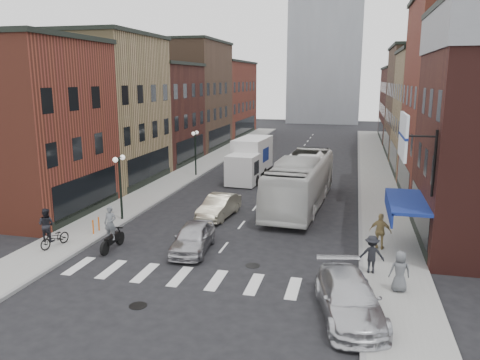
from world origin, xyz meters
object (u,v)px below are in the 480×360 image
object	(u,v)px
sedan_left_far	(219,206)
ped_right_a	(372,254)
transit_bus	(301,182)
curb_car	(349,298)
bike_rack	(96,225)
motorcycle_rider	(111,230)
box_truck	(250,160)
streetlamp_near	(120,175)
ped_right_c	(400,271)
ped_right_b	(380,231)
parked_bicycle	(55,238)
ped_left_solo	(46,225)
billboard_sign	(405,137)
streetlamp_far	(195,145)
sedan_left_near	(193,238)

from	to	relation	value
sedan_left_far	ped_right_a	bearing A→B (deg)	-31.81
transit_bus	curb_car	xyz separation A→B (m)	(3.54, -15.08, -0.99)
bike_rack	curb_car	size ratio (longest dim) A/B	0.15
motorcycle_rider	box_truck	bearing A→B (deg)	77.74
streetlamp_near	sedan_left_far	bearing A→B (deg)	21.93
sedan_left_far	ped_right_c	bearing A→B (deg)	-34.65
ped_right_a	ped_right_b	world-z (taller)	ped_right_b
motorcycle_rider	parked_bicycle	xyz separation A→B (m)	(-2.90, -0.61, -0.47)
sedan_left_far	parked_bicycle	distance (m)	10.07
ped_right_b	ped_right_c	world-z (taller)	ped_right_b
ped_left_solo	ped_right_c	xyz separation A→B (m)	(17.84, -1.86, -0.05)
billboard_sign	curb_car	distance (m)	7.92
streetlamp_far	bike_rack	xyz separation A→B (m)	(-0.20, -16.70, -2.36)
ped_left_solo	sedan_left_near	bearing A→B (deg)	-177.28
sedan_left_near	streetlamp_far	bearing A→B (deg)	103.70
billboard_sign	box_truck	size ratio (longest dim) A/B	0.45
streetlamp_near	streetlamp_far	world-z (taller)	same
box_truck	ped_left_solo	world-z (taller)	box_truck
bike_rack	motorcycle_rider	distance (m)	2.96
transit_bus	box_truck	bearing A→B (deg)	127.73
transit_bus	streetlamp_far	bearing A→B (deg)	146.53
box_truck	curb_car	distance (m)	24.72
streetlamp_far	sedan_left_far	bearing A→B (deg)	-64.42
billboard_sign	ped_right_c	bearing A→B (deg)	-92.36
billboard_sign	motorcycle_rider	distance (m)	15.01
curb_car	ped_left_solo	bearing A→B (deg)	152.53
sedan_left_far	billboard_sign	bearing A→B (deg)	-23.13
bike_rack	parked_bicycle	distance (m)	2.75
sedan_left_near	ped_right_c	xyz separation A→B (m)	(9.85, -2.67, 0.28)
sedan_left_near	bike_rack	bearing A→B (deg)	164.66
curb_car	ped_right_a	xyz separation A→B (m)	(0.90, 4.07, 0.27)
parked_bicycle	streetlamp_far	bearing A→B (deg)	99.77
streetlamp_far	ped_right_c	distance (m)	26.00
motorcycle_rider	ped_right_b	size ratio (longest dim) A/B	1.26
billboard_sign	ped_right_a	bearing A→B (deg)	-131.43
ped_left_solo	ped_right_a	distance (m)	16.77
parked_bicycle	curb_car	bearing A→B (deg)	-0.80
streetlamp_near	bike_rack	xyz separation A→B (m)	(-0.20, -2.70, -2.36)
ped_right_b	ped_right_a	bearing A→B (deg)	93.51
ped_right_a	box_truck	bearing A→B (deg)	-66.01
streetlamp_far	sedan_left_far	size ratio (longest dim) A/B	0.95
bike_rack	parked_bicycle	world-z (taller)	parked_bicycle
transit_bus	parked_bicycle	world-z (taller)	transit_bus
streetlamp_near	box_truck	world-z (taller)	streetlamp_near
motorcycle_rider	sedan_left_near	distance (m)	4.23
bike_rack	ped_left_solo	world-z (taller)	ped_left_solo
motorcycle_rider	sedan_left_far	distance (m)	7.92
bike_rack	motorcycle_rider	world-z (taller)	motorcycle_rider
streetlamp_near	motorcycle_rider	xyz separation A→B (m)	(1.89, -4.71, -1.81)
streetlamp_near	bike_rack	world-z (taller)	streetlamp_near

